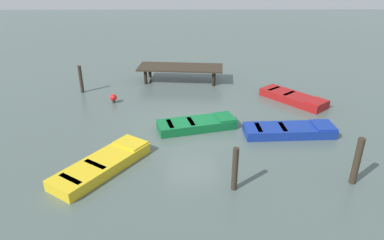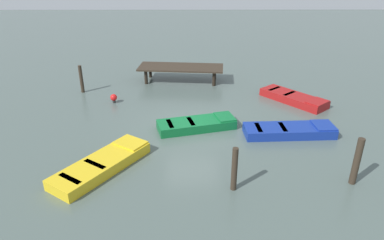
{
  "view_description": "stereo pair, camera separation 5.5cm",
  "coord_description": "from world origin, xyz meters",
  "views": [
    {
      "loc": [
        -0.16,
        -14.31,
        7.03
      ],
      "look_at": [
        0.0,
        0.0,
        0.35
      ],
      "focal_mm": 32.53,
      "sensor_mm": 36.0,
      "label": 1
    },
    {
      "loc": [
        -0.11,
        -14.31,
        7.03
      ],
      "look_at": [
        0.0,
        0.0,
        0.35
      ],
      "focal_mm": 32.53,
      "sensor_mm": 36.0,
      "label": 2
    }
  ],
  "objects": [
    {
      "name": "mooring_piling_near_right",
      "position": [
        5.48,
        -4.42,
        0.86
      ],
      "size": [
        0.23,
        0.23,
        1.73
      ],
      "primitive_type": "cylinder",
      "color": "#33281E",
      "rests_on": "ground_plane"
    },
    {
      "name": "marker_buoy",
      "position": [
        -4.15,
        2.98,
        0.29
      ],
      "size": [
        0.36,
        0.36,
        0.48
      ],
      "color": "#262626",
      "rests_on": "ground_plane"
    },
    {
      "name": "dock_segment",
      "position": [
        -0.64,
        6.53,
        0.84
      ],
      "size": [
        5.35,
        2.36,
        0.95
      ],
      "rotation": [
        0.0,
        0.0,
        -0.1
      ],
      "color": "#33281E",
      "rests_on": "ground_plane"
    },
    {
      "name": "ground_plane",
      "position": [
        0.0,
        0.0,
        0.0
      ],
      "size": [
        80.0,
        80.0,
        0.0
      ],
      "primitive_type": "plane",
      "color": "#4C5B56"
    },
    {
      "name": "rowboat_blue",
      "position": [
        4.26,
        -0.81,
        0.22
      ],
      "size": [
        3.93,
        1.36,
        0.46
      ],
      "rotation": [
        0.0,
        0.0,
        0.04
      ],
      "color": "navy",
      "rests_on": "ground_plane"
    },
    {
      "name": "mooring_piling_near_left",
      "position": [
        1.35,
        -4.74,
        0.79
      ],
      "size": [
        0.2,
        0.2,
        1.57
      ],
      "primitive_type": "cylinder",
      "color": "#33281E",
      "rests_on": "ground_plane"
    },
    {
      "name": "rowboat_yellow",
      "position": [
        -3.3,
        -3.49,
        0.22
      ],
      "size": [
        3.27,
        3.97,
        0.46
      ],
      "rotation": [
        0.0,
        0.0,
        0.97
      ],
      "color": "gold",
      "rests_on": "ground_plane"
    },
    {
      "name": "mooring_piling_center",
      "position": [
        -6.26,
        4.61,
        0.79
      ],
      "size": [
        0.19,
        0.19,
        1.58
      ],
      "primitive_type": "cylinder",
      "color": "#33281E",
      "rests_on": "ground_plane"
    },
    {
      "name": "rowboat_red",
      "position": [
        5.49,
        3.04,
        0.22
      ],
      "size": [
        3.26,
        3.56,
        0.46
      ],
      "rotation": [
        0.0,
        0.0,
        5.41
      ],
      "color": "maroon",
      "rests_on": "ground_plane"
    },
    {
      "name": "rowboat_green",
      "position": [
        0.23,
        -0.15,
        0.22
      ],
      "size": [
        3.66,
        2.03,
        0.46
      ],
      "rotation": [
        0.0,
        0.0,
        0.26
      ],
      "color": "#0F602D",
      "rests_on": "ground_plane"
    }
  ]
}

